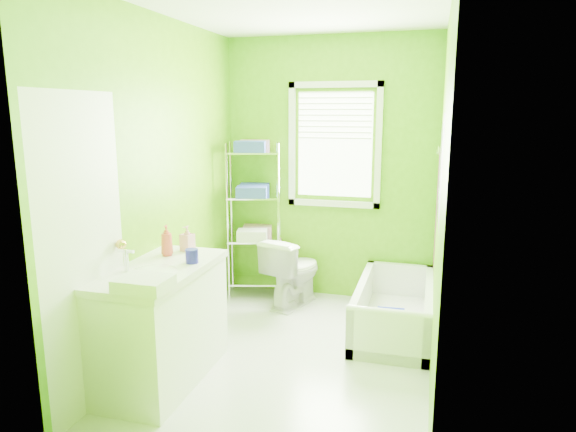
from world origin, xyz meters
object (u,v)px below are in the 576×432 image
(vanity, at_px, (162,320))
(wire_shelf_unit, at_px, (255,203))
(bathtub, at_px, (394,315))
(toilet, at_px, (293,271))

(vanity, height_order, wire_shelf_unit, wire_shelf_unit)
(vanity, relative_size, wire_shelf_unit, 0.70)
(bathtub, distance_m, wire_shelf_unit, 1.76)
(toilet, bearing_deg, bathtub, 177.97)
(bathtub, bearing_deg, toilet, 160.00)
(bathtub, relative_size, wire_shelf_unit, 0.85)
(vanity, xyz_separation_m, wire_shelf_unit, (0.06, 1.82, 0.53))
(bathtub, height_order, vanity, vanity)
(bathtub, relative_size, toilet, 1.97)
(wire_shelf_unit, bearing_deg, bathtub, -20.52)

